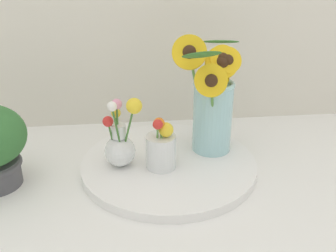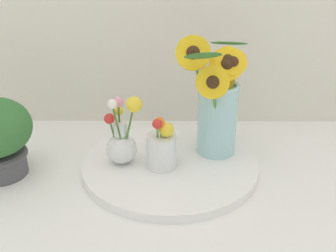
% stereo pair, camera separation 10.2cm
% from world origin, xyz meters
% --- Properties ---
extents(ground_plane, '(6.00, 6.00, 0.00)m').
position_xyz_m(ground_plane, '(0.00, 0.00, 0.00)').
color(ground_plane, white).
extents(serving_tray, '(0.47, 0.47, 0.02)m').
position_xyz_m(serving_tray, '(-0.00, 0.04, 0.01)').
color(serving_tray, white).
rests_on(serving_tray, ground_plane).
extents(mason_jar_sunflowers, '(0.21, 0.24, 0.34)m').
position_xyz_m(mason_jar_sunflowers, '(0.13, 0.09, 0.16)').
color(mason_jar_sunflowers, '#9ED1D6').
rests_on(mason_jar_sunflowers, serving_tray).
extents(vase_small_center, '(0.08, 0.08, 0.15)m').
position_xyz_m(vase_small_center, '(-0.02, 0.01, 0.08)').
color(vase_small_center, white).
rests_on(vase_small_center, serving_tray).
extents(vase_bulb_right, '(0.10, 0.10, 0.20)m').
position_xyz_m(vase_bulb_right, '(-0.13, 0.03, 0.09)').
color(vase_bulb_right, white).
rests_on(vase_bulb_right, serving_tray).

